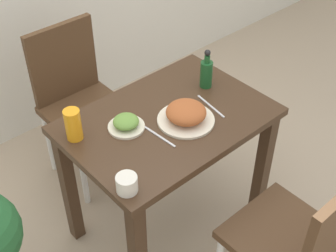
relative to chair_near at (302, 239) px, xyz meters
The scene contains 11 objects.
ground_plane 0.89m from the chair_near, 95.76° to the left, with size 16.00×16.00×0.00m, color tan.
dining_table 0.73m from the chair_near, 95.76° to the left, with size 0.92×0.64×0.75m.
chair_near is the anchor object (origin of this frame).
chair_far 1.41m from the chair_near, 95.46° to the left, with size 0.42×0.42×0.91m.
food_plate 0.71m from the chair_near, 92.67° to the left, with size 0.26×0.26×0.09m.
side_plate 0.87m from the chair_near, 108.03° to the left, with size 0.16×0.16×0.06m.
drink_cup 0.74m from the chair_near, 133.80° to the left, with size 0.08×0.08×0.07m.
juice_glass 1.04m from the chair_near, 117.44° to the left, with size 0.07×0.07×0.14m.
sauce_bottle 0.87m from the chair_near, 73.83° to the left, with size 0.06×0.06×0.20m.
fork_utensil 0.72m from the chair_near, 106.11° to the left, with size 0.02×0.19×0.00m.
spoon_utensil 0.70m from the chair_near, 78.93° to the left, with size 0.04×0.20×0.00m.
Camera 1 is at (-1.08, -1.22, 2.06)m, focal length 50.00 mm.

